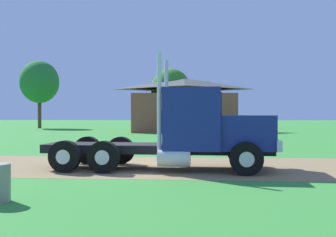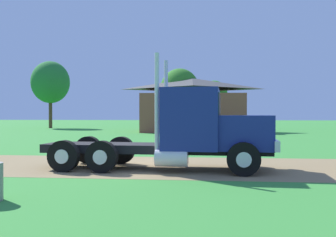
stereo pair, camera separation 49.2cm
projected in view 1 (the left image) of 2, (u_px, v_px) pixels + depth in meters
ground_plane at (140, 166)px, 14.02m from camera, size 200.00×200.00×0.00m
dirt_track at (140, 166)px, 14.02m from camera, size 120.00×5.78×0.01m
truck_foreground_white at (192, 132)px, 13.09m from camera, size 7.75×2.89×3.74m
shed_building at (183, 106)px, 41.46m from camera, size 11.16×8.57×5.55m
tree_left at (39, 82)px, 50.45m from camera, size 4.90×4.90×8.59m
tree_mid at (171, 90)px, 42.68m from camera, size 4.26×4.26×6.71m
tree_right at (205, 96)px, 47.25m from camera, size 3.22×3.22×5.78m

